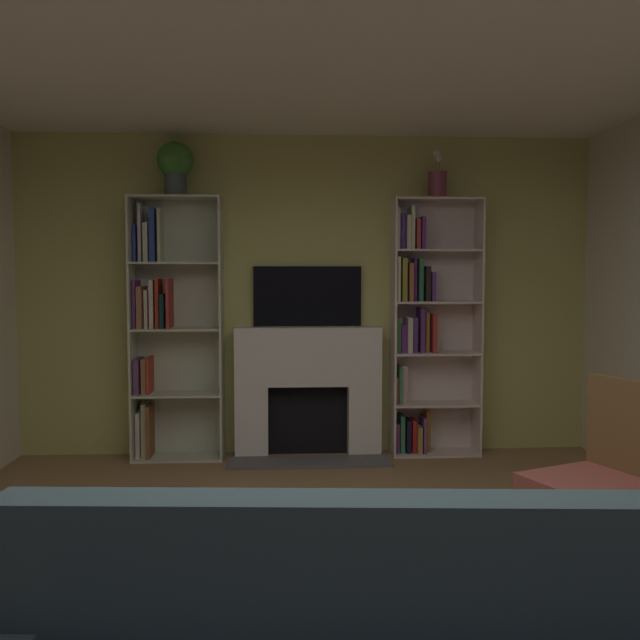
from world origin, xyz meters
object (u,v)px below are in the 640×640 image
object	(u,v)px
fireplace	(308,387)
vase_with_flowers	(437,183)
armchair	(616,478)
potted_plant	(175,165)
bookshelf_left	(167,327)
tv	(307,296)
coffee_table	(346,597)
bookshelf_right	(424,327)

from	to	relation	value
fireplace	vase_with_flowers	distance (m)	2.03
armchair	potted_plant	bearing A→B (deg)	135.73
fireplace	bookshelf_left	world-z (taller)	bookshelf_left
tv	vase_with_flowers	xyz separation A→B (m)	(1.09, -0.12, 0.95)
vase_with_flowers	coffee_table	world-z (taller)	vase_with_flowers
fireplace	armchair	distance (m)	2.86
armchair	vase_with_flowers	bearing A→B (deg)	98.02
tv	coffee_table	xyz separation A→B (m)	(0.00, -3.43, -0.99)
armchair	coffee_table	distance (m)	1.67
tv	vase_with_flowers	distance (m)	1.45
bookshelf_right	vase_with_flowers	size ratio (longest dim) A/B	5.41
potted_plant	bookshelf_right	bearing A→B (deg)	1.22
bookshelf_right	armchair	xyz separation A→B (m)	(0.44, -2.50, -0.56)
bookshelf_left	potted_plant	bearing A→B (deg)	-22.49
bookshelf_right	vase_with_flowers	distance (m)	1.22
vase_with_flowers	coffee_table	xyz separation A→B (m)	(-1.08, -3.31, -1.93)
fireplace	coffee_table	distance (m)	3.34
bookshelf_right	coffee_table	bearing A→B (deg)	-106.49
potted_plant	bookshelf_left	bearing A→B (deg)	157.51
bookshelf_right	potted_plant	distance (m)	2.48
fireplace	coffee_table	bearing A→B (deg)	-89.97
tv	armchair	bearing A→B (deg)	-60.91
fireplace	potted_plant	bearing A→B (deg)	-178.76
bookshelf_left	bookshelf_right	xyz separation A→B (m)	(2.17, 0.01, -0.01)
fireplace	bookshelf_left	bearing A→B (deg)	179.32
coffee_table	potted_plant	bearing A→B (deg)	108.21
bookshelf_right	potted_plant	size ratio (longest dim) A/B	4.88
bookshelf_left	bookshelf_right	size ratio (longest dim) A/B	1.00
potted_plant	armchair	size ratio (longest dim) A/B	0.45
bookshelf_right	bookshelf_left	bearing A→B (deg)	-179.82
fireplace	bookshelf_left	distance (m)	1.29
fireplace	potted_plant	xyz separation A→B (m)	(-1.09, -0.02, 1.85)
tv	potted_plant	world-z (taller)	potted_plant
vase_with_flowers	armchair	size ratio (longest dim) A/B	0.40
tv	coffee_table	size ratio (longest dim) A/B	1.11
fireplace	vase_with_flowers	xyz separation A→B (m)	(1.09, -0.02, 1.72)
bookshelf_right	tv	bearing A→B (deg)	175.64
bookshelf_left	vase_with_flowers	world-z (taller)	vase_with_flowers
potted_plant	armchair	distance (m)	4.00
fireplace	bookshelf_right	bearing A→B (deg)	1.20
potted_plant	tv	bearing A→B (deg)	6.30
bookshelf_right	vase_with_flowers	xyz separation A→B (m)	(0.09, -0.04, 1.21)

